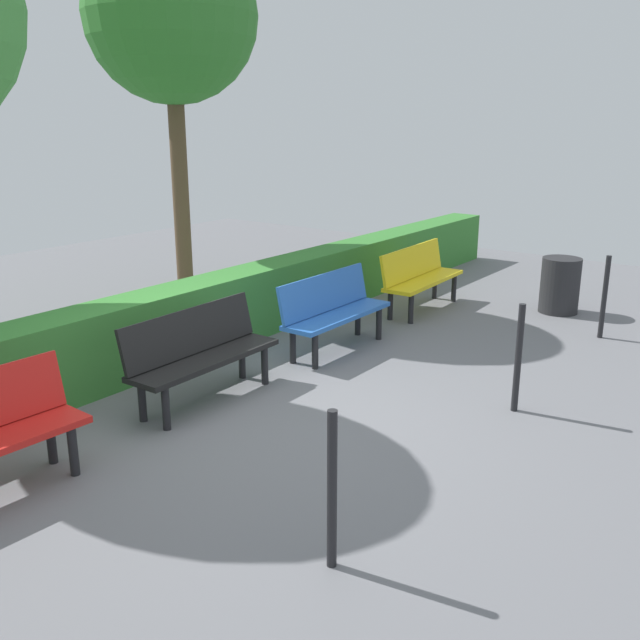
{
  "coord_description": "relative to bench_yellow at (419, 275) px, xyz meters",
  "views": [
    {
      "loc": [
        4.29,
        3.85,
        2.58
      ],
      "look_at": [
        -1.27,
        -0.28,
        0.55
      ],
      "focal_mm": 39.47,
      "sensor_mm": 36.0,
      "label": 1
    }
  ],
  "objects": [
    {
      "name": "bench_yellow",
      "position": [
        0.0,
        0.0,
        0.0
      ],
      "size": [
        1.65,
        0.52,
        0.86
      ],
      "rotation": [
        0.0,
        0.0,
        0.04
      ],
      "color": "yellow",
      "rests_on": "ground_plane"
    },
    {
      "name": "tree_near",
      "position": [
        1.43,
        -3.07,
        3.33
      ],
      "size": [
        2.31,
        2.31,
        5.0
      ],
      "color": "brown",
      "rests_on": "ground_plane"
    },
    {
      "name": "railing_post_mid",
      "position": [
        2.52,
        2.38,
        0.02
      ],
      "size": [
        0.06,
        0.06,
        1.0
      ],
      "primitive_type": "cylinder",
      "color": "black",
      "rests_on": "ground_plane"
    },
    {
      "name": "railing_post_far",
      "position": [
        5.36,
        2.38,
        0.02
      ],
      "size": [
        0.06,
        0.06,
        1.0
      ],
      "primitive_type": "cylinder",
      "color": "black",
      "rests_on": "ground_plane"
    },
    {
      "name": "bench_blue",
      "position": [
        2.09,
        0.05,
        -0.0
      ],
      "size": [
        1.56,
        0.46,
        0.86
      ],
      "rotation": [
        0.0,
        0.0,
        -0.0
      ],
      "color": "blue",
      "rests_on": "ground_plane"
    },
    {
      "name": "ground_plane",
      "position": [
        4.01,
        0.62,
        -0.48
      ],
      "size": [
        17.66,
        17.66,
        0.0
      ],
      "primitive_type": "plane",
      "color": "slate"
    },
    {
      "name": "trash_bin",
      "position": [
        -1.01,
        1.59,
        -0.11
      ],
      "size": [
        0.51,
        0.51,
        0.74
      ],
      "primitive_type": "cylinder",
      "color": "#262628",
      "rests_on": "ground_plane"
    },
    {
      "name": "railing_post_near",
      "position": [
        -0.18,
        2.38,
        0.02
      ],
      "size": [
        0.06,
        0.06,
        1.0
      ],
      "primitive_type": "cylinder",
      "color": "black",
      "rests_on": "ground_plane"
    },
    {
      "name": "bench_black",
      "position": [
        4.02,
        -0.08,
        -0.0
      ],
      "size": [
        1.6,
        0.49,
        0.86
      ],
      "rotation": [
        0.0,
        0.0,
        0.02
      ],
      "color": "black",
      "rests_on": "ground_plane"
    },
    {
      "name": "hedge_row",
      "position": [
        3.05,
        -1.11,
        -0.08
      ],
      "size": [
        13.66,
        0.52,
        0.8
      ],
      "primitive_type": "cube",
      "color": "#387F33",
      "rests_on": "ground_plane"
    }
  ]
}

